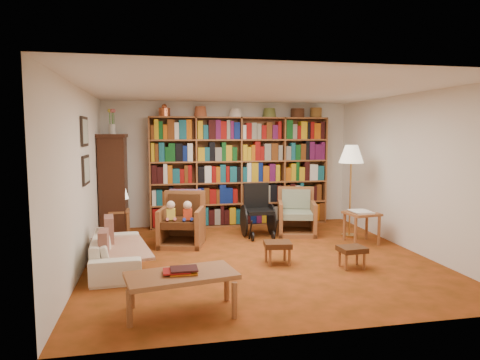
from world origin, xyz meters
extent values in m
plane|color=#A24118|center=(0.00, 0.00, 0.00)|extent=(5.00, 5.00, 0.00)
plane|color=white|center=(0.00, 0.00, 2.50)|extent=(5.00, 5.00, 0.00)
plane|color=white|center=(0.00, 2.50, 1.25)|extent=(5.00, 0.00, 5.00)
plane|color=white|center=(0.00, -2.50, 1.25)|extent=(5.00, 0.00, 5.00)
plane|color=white|center=(-2.50, 0.00, 1.25)|extent=(0.00, 5.00, 5.00)
plane|color=white|center=(2.50, 0.00, 1.25)|extent=(0.00, 5.00, 5.00)
cube|color=#94552E|center=(0.20, 2.34, 1.10)|extent=(3.60, 0.30, 2.20)
cube|color=#35190E|center=(-2.25, 2.00, 0.90)|extent=(0.45, 0.90, 1.80)
cube|color=#35190E|center=(-2.25, 2.00, 1.83)|extent=(0.50, 0.95, 0.06)
cylinder|color=silver|center=(-2.25, 2.00, 1.95)|extent=(0.12, 0.12, 0.18)
cube|color=black|center=(-2.48, 0.30, 1.90)|extent=(0.03, 0.52, 0.42)
cube|color=gray|center=(-2.46, 0.30, 1.90)|extent=(0.01, 0.44, 0.34)
cube|color=black|center=(-2.48, 0.30, 1.35)|extent=(0.03, 0.52, 0.42)
cube|color=gray|center=(-2.46, 0.30, 1.35)|extent=(0.01, 0.44, 0.34)
imported|color=#EFE4CB|center=(-2.05, -0.11, 0.24)|extent=(1.65, 0.72, 0.47)
cube|color=beige|center=(-2.00, -0.11, 0.30)|extent=(0.95, 1.45, 0.04)
cube|color=maroon|center=(-2.18, 0.24, 0.45)|extent=(0.17, 0.42, 0.41)
cube|color=maroon|center=(-2.18, -0.46, 0.45)|extent=(0.13, 0.36, 0.36)
cube|color=#94552E|center=(-2.15, 1.73, 0.48)|extent=(0.39, 0.39, 0.04)
cylinder|color=#94552E|center=(-2.29, 1.58, 0.23)|extent=(0.05, 0.05, 0.46)
cylinder|color=#94552E|center=(-2.01, 1.58, 0.23)|extent=(0.05, 0.05, 0.46)
cylinder|color=#94552E|center=(-2.29, 1.87, 0.23)|extent=(0.05, 0.05, 0.46)
cylinder|color=#94552E|center=(-2.01, 1.87, 0.23)|extent=(0.05, 0.05, 0.46)
cylinder|color=#BC863C|center=(-2.15, 1.73, 0.60)|extent=(0.12, 0.12, 0.19)
cone|color=white|center=(-2.15, 1.73, 0.84)|extent=(0.35, 0.35, 0.27)
cube|color=#94552E|center=(-1.09, 0.95, 0.04)|extent=(0.87, 0.89, 0.08)
cube|color=#94552E|center=(-1.40, 0.95, 0.31)|extent=(0.26, 0.73, 0.63)
cube|color=#94552E|center=(-0.77, 0.95, 0.31)|extent=(0.26, 0.73, 0.63)
cube|color=#94552E|center=(-1.09, 1.28, 0.44)|extent=(0.70, 0.26, 0.88)
cube|color=#442112|center=(-1.09, 0.92, 0.39)|extent=(0.69, 0.74, 0.12)
cube|color=#442112|center=(-1.09, 1.21, 0.65)|extent=(0.56, 0.24, 0.37)
cube|color=#AD2E4B|center=(-1.09, 1.32, 0.71)|extent=(0.55, 0.20, 0.39)
cube|color=#94552E|center=(1.06, 1.32, 0.04)|extent=(0.84, 0.86, 0.08)
cube|color=#94552E|center=(0.75, 1.32, 0.30)|extent=(0.24, 0.71, 0.61)
cube|color=#94552E|center=(1.37, 1.32, 0.30)|extent=(0.24, 0.71, 0.61)
cube|color=#94552E|center=(1.06, 1.64, 0.43)|extent=(0.68, 0.25, 0.86)
cube|color=gray|center=(1.06, 1.29, 0.38)|extent=(0.67, 0.71, 0.11)
cube|color=gray|center=(1.06, 1.57, 0.63)|extent=(0.54, 0.23, 0.36)
cube|color=black|center=(0.33, 1.27, 0.47)|extent=(0.47, 0.47, 0.06)
cube|color=black|center=(0.33, 1.49, 0.73)|extent=(0.47, 0.06, 0.47)
cylinder|color=black|center=(0.07, 1.37, 0.29)|extent=(0.03, 0.58, 0.58)
cylinder|color=black|center=(0.59, 1.37, 0.29)|extent=(0.03, 0.58, 0.58)
cylinder|color=black|center=(0.14, 0.97, 0.08)|extent=(0.03, 0.17, 0.17)
cylinder|color=black|center=(0.52, 0.97, 0.08)|extent=(0.03, 0.17, 0.17)
cylinder|color=#BC863C|center=(1.97, 1.00, 0.02)|extent=(0.28, 0.28, 0.03)
cylinder|color=#BC863C|center=(1.97, 1.00, 0.70)|extent=(0.03, 0.03, 1.40)
cone|color=white|center=(1.97, 1.00, 1.50)|extent=(0.44, 0.44, 0.32)
cube|color=#94552E|center=(1.95, 0.50, 0.51)|extent=(0.57, 0.57, 0.04)
cylinder|color=#94552E|center=(1.73, 0.29, 0.25)|extent=(0.05, 0.05, 0.49)
cylinder|color=#94552E|center=(2.16, 0.29, 0.25)|extent=(0.05, 0.05, 0.49)
cylinder|color=#94552E|center=(1.73, 0.71, 0.25)|extent=(0.05, 0.05, 0.49)
cylinder|color=#94552E|center=(2.16, 0.71, 0.25)|extent=(0.05, 0.05, 0.49)
cube|color=white|center=(1.95, 0.50, 0.55)|extent=(0.36, 0.42, 0.03)
cube|color=#442112|center=(0.20, -0.36, 0.29)|extent=(0.42, 0.37, 0.08)
cylinder|color=#94552E|center=(0.06, -0.47, 0.12)|extent=(0.04, 0.04, 0.25)
cylinder|color=#94552E|center=(0.34, -0.47, 0.12)|extent=(0.04, 0.04, 0.25)
cylinder|color=#94552E|center=(0.06, -0.25, 0.12)|extent=(0.04, 0.04, 0.25)
cylinder|color=#94552E|center=(0.34, -0.25, 0.12)|extent=(0.04, 0.04, 0.25)
cube|color=#442112|center=(1.17, -0.75, 0.27)|extent=(0.38, 0.33, 0.07)
cylinder|color=#94552E|center=(1.03, -0.85, 0.12)|extent=(0.04, 0.04, 0.23)
cylinder|color=#94552E|center=(1.30, -0.85, 0.12)|extent=(0.04, 0.04, 0.23)
cylinder|color=#94552E|center=(1.03, -0.64, 0.12)|extent=(0.04, 0.04, 0.23)
cylinder|color=#94552E|center=(1.30, -0.64, 0.12)|extent=(0.04, 0.04, 0.23)
cube|color=#94552E|center=(-1.26, -1.80, 0.40)|extent=(1.21, 0.76, 0.05)
cylinder|color=#94552E|center=(-1.78, -2.03, 0.19)|extent=(0.06, 0.06, 0.38)
cylinder|color=#94552E|center=(-0.74, -2.03, 0.19)|extent=(0.06, 0.06, 0.38)
cylinder|color=#94552E|center=(-1.78, -1.56, 0.19)|extent=(0.06, 0.06, 0.38)
cylinder|color=#94552E|center=(-0.74, -1.56, 0.19)|extent=(0.06, 0.06, 0.38)
cube|color=brown|center=(-1.26, -1.80, 0.45)|extent=(0.32, 0.27, 0.05)
camera|label=1|loc=(-1.51, -6.14, 1.87)|focal=32.00mm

